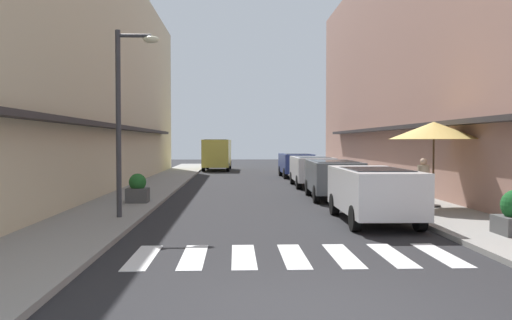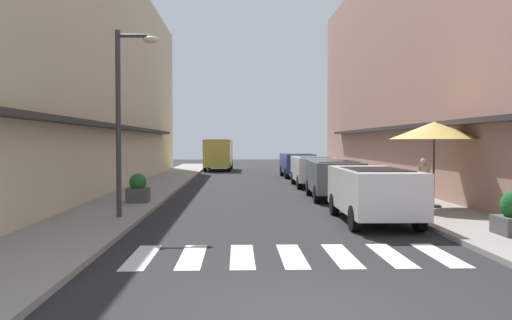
{
  "view_description": "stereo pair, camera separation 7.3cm",
  "coord_description": "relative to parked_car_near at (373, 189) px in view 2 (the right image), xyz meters",
  "views": [
    {
      "loc": [
        -1.11,
        -6.65,
        2.18
      ],
      "look_at": [
        -0.48,
        9.36,
        1.64
      ],
      "focal_mm": 37.24,
      "sensor_mm": 36.0,
      "label": 1
    },
    {
      "loc": [
        -1.04,
        -6.65,
        2.18
      ],
      "look_at": [
        -0.48,
        9.36,
        1.64
      ],
      "focal_mm": 37.24,
      "sensor_mm": 36.0,
      "label": 2
    }
  ],
  "objects": [
    {
      "name": "pedestrian_walking_near",
      "position": [
        1.75,
        1.05,
        0.03
      ],
      "size": [
        0.34,
        0.34,
        1.59
      ],
      "rotation": [
        0.0,
        0.0,
        1.13
      ],
      "color": "#282B33",
      "rests_on": "sidewalk_right"
    },
    {
      "name": "cafe_umbrella",
      "position": [
        2.55,
        2.39,
        1.61
      ],
      "size": [
        2.8,
        2.8,
        2.7
      ],
      "color": "#262626",
      "rests_on": "sidewalk_right"
    },
    {
      "name": "delivery_van",
      "position": [
        -5.11,
        26.62,
        0.48
      ],
      "size": [
        2.13,
        5.46,
        2.37
      ],
      "color": "#D8CC4C",
      "rests_on": "ground_plane"
    },
    {
      "name": "parked_car_mid",
      "position": [
        0.0,
        5.87,
        -0.0
      ],
      "size": [
        1.92,
        4.18,
        1.47
      ],
      "color": "#4C5156",
      "rests_on": "ground_plane"
    },
    {
      "name": "planter_midblock",
      "position": [
        -7.07,
        4.03,
        -0.36
      ],
      "size": [
        0.72,
        0.72,
        0.99
      ],
      "color": "#4C4C4C",
      "rests_on": "sidewalk_left"
    },
    {
      "name": "building_row_right",
      "position": [
        6.05,
        9.35,
        4.98
      ],
      "size": [
        5.5,
        37.72,
        11.81
      ],
      "color": "#A87A6B",
      "rests_on": "ground_plane"
    },
    {
      "name": "crosswalk",
      "position": [
        -2.63,
        -4.16,
        -0.92
      ],
      "size": [
        6.15,
        2.2,
        0.01
      ],
      "color": "silver",
      "rests_on": "ground_plane"
    },
    {
      "name": "parked_car_distant",
      "position": [
        -0.0,
        18.3,
        -0.0
      ],
      "size": [
        1.88,
        4.08,
        1.47
      ],
      "color": "navy",
      "rests_on": "ground_plane"
    },
    {
      "name": "parked_car_near",
      "position": [
        0.0,
        0.0,
        0.0
      ],
      "size": [
        1.86,
        4.47,
        1.47
      ],
      "color": "silver",
      "rests_on": "ground_plane"
    },
    {
      "name": "parked_car_far",
      "position": [
        -0.0,
        11.54,
        -0.0
      ],
      "size": [
        1.85,
        4.4,
        1.47
      ],
      "color": "silver",
      "rests_on": "ground_plane"
    },
    {
      "name": "sidewalk_left",
      "position": [
        -7.56,
        8.36,
        -0.86
      ],
      "size": [
        2.51,
        55.56,
        0.12
      ],
      "primitive_type": "cube",
      "color": "gray",
      "rests_on": "ground_plane"
    },
    {
      "name": "street_lamp",
      "position": [
        -6.72,
        0.46,
        2.33
      ],
      "size": [
        1.19,
        0.28,
        5.1
      ],
      "color": "#38383D",
      "rests_on": "sidewalk_left"
    },
    {
      "name": "building_row_left",
      "position": [
        -11.31,
        9.35,
        4.36
      ],
      "size": [
        5.5,
        37.72,
        10.58
      ],
      "color": "beige",
      "rests_on": "ground_plane"
    },
    {
      "name": "ground_plane",
      "position": [
        -2.63,
        8.36,
        -0.92
      ],
      "size": [
        87.31,
        87.31,
        0.0
      ],
      "primitive_type": "plane",
      "color": "#232326"
    },
    {
      "name": "sidewalk_right",
      "position": [
        2.3,
        8.36,
        -0.86
      ],
      "size": [
        2.51,
        55.56,
        0.12
      ],
      "primitive_type": "cube",
      "color": "gray",
      "rests_on": "ground_plane"
    }
  ]
}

